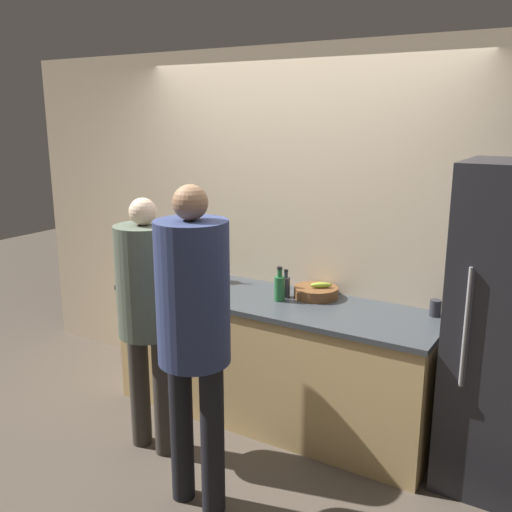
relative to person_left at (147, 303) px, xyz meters
The scene contains 12 objects.
ground_plane 1.16m from the person_left, 37.82° to the left, with size 14.00×14.00×0.00m, color #4C4238.
wall_back 1.24m from the person_left, 67.09° to the left, with size 5.20×0.06×2.60m.
counter 1.05m from the person_left, 58.39° to the left, with size 2.32×0.73×0.90m.
person_left is the anchor object (origin of this frame).
person_center 0.66m from the person_left, 26.48° to the right, with size 0.38×0.38×1.80m.
fruit_bowl 1.17m from the person_left, 52.46° to the left, with size 0.31×0.31×0.11m.
utensil_crock 0.89m from the person_left, 94.47° to the left, with size 0.11×0.11×0.26m.
bottle_green 0.90m from the person_left, 54.12° to the left, with size 0.07×0.07×0.24m.
bottle_dark 0.98m from the person_left, 57.17° to the left, with size 0.06×0.06×0.20m.
cup_red 0.84m from the person_left, 119.32° to the left, with size 0.09×0.09×0.09m.
cup_black 1.80m from the person_left, 32.74° to the left, with size 0.07×0.07×0.10m.
potted_plant 1.06m from the person_left, 112.90° to the left, with size 0.14×0.14×0.21m.
Camera 1 is at (1.85, -2.87, 2.14)m, focal length 40.00 mm.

